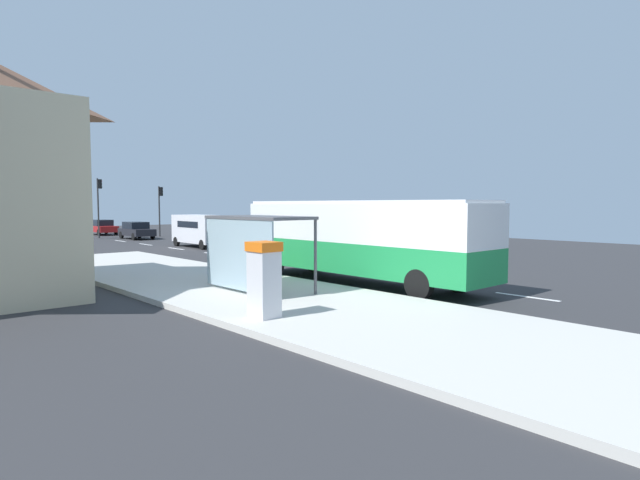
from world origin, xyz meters
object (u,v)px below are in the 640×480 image
at_px(bus_shelter, 251,234).
at_px(recycling_bin_green, 244,262).
at_px(recycling_bin_yellow, 264,265).
at_px(recycling_bin_blue, 235,261).
at_px(traffic_light_near_side, 160,203).
at_px(sedan_far, 136,230).
at_px(traffic_light_median, 99,199).
at_px(ticket_machine, 264,279).
at_px(recycling_bin_orange, 253,264).
at_px(sedan_near, 102,227).
at_px(white_van, 200,228).
at_px(traffic_light_far_side, 60,200).
at_px(bus, 358,236).

bearing_deg(bus_shelter, recycling_bin_green, 59.49).
relative_size(recycling_bin_yellow, recycling_bin_blue, 1.00).
xyz_separation_m(recycling_bin_green, traffic_light_near_side, (9.70, 28.55, 2.54)).
relative_size(sedan_far, traffic_light_near_side, 0.93).
height_order(traffic_light_median, bus_shelter, traffic_light_median).
bearing_deg(recycling_bin_blue, sedan_far, 75.89).
relative_size(recycling_bin_green, recycling_bin_blue, 1.00).
height_order(sedan_far, recycling_bin_green, sedan_far).
distance_m(sedan_far, ticket_machine, 35.52).
bearing_deg(recycling_bin_orange, recycling_bin_blue, 90.00).
relative_size(sedan_near, recycling_bin_green, 4.70).
distance_m(sedan_far, traffic_light_near_side, 4.47).
relative_size(white_van, ticket_machine, 2.71).
distance_m(sedan_near, traffic_light_far_side, 8.25).
xyz_separation_m(sedan_near, traffic_light_median, (-1.91, -4.83, 2.79)).
bearing_deg(recycling_bin_orange, sedan_far, 76.59).
relative_size(bus, traffic_light_far_side, 2.10).
relative_size(bus, recycling_bin_green, 11.60).
bearing_deg(bus, recycling_bin_green, 120.66).
bearing_deg(traffic_light_near_side, ticket_machine, -111.30).
bearing_deg(traffic_light_far_side, recycling_bin_yellow, -92.04).
xyz_separation_m(recycling_bin_blue, traffic_light_far_side, (1.10, 28.65, 2.82)).
height_order(white_van, ticket_machine, white_van).
distance_m(recycling_bin_orange, recycling_bin_green, 0.70).
distance_m(white_van, sedan_near, 19.95).
height_order(ticket_machine, recycling_bin_blue, ticket_machine).
relative_size(white_van, sedan_near, 1.18).
xyz_separation_m(recycling_bin_green, traffic_light_far_side, (1.10, 29.35, 2.82)).
xyz_separation_m(bus, traffic_light_near_side, (7.21, 32.74, 1.35)).
relative_size(recycling_bin_green, traffic_light_far_side, 0.18).
distance_m(recycling_bin_blue, traffic_light_median, 29.95).
xyz_separation_m(recycling_bin_yellow, recycling_bin_blue, (0.00, 2.10, 0.00)).
height_order(ticket_machine, bus_shelter, bus_shelter).
relative_size(bus, traffic_light_median, 2.03).
distance_m(traffic_light_near_side, bus_shelter, 34.45).
bearing_deg(ticket_machine, sedan_near, 75.70).
relative_size(bus, recycling_bin_blue, 11.60).
height_order(sedan_near, recycling_bin_orange, sedan_near).
bearing_deg(bus, recycling_bin_orange, 125.43).
bearing_deg(traffic_light_median, recycling_bin_yellow, -98.29).
distance_m(bus, sedan_far, 31.04).
xyz_separation_m(recycling_bin_yellow, bus_shelter, (-2.21, -2.35, 1.44)).
bearing_deg(recycling_bin_blue, bus_shelter, -116.41).
distance_m(recycling_bin_yellow, recycling_bin_orange, 0.70).
distance_m(recycling_bin_blue, traffic_light_far_side, 28.81).
height_order(recycling_bin_yellow, recycling_bin_orange, same).
bearing_deg(recycling_bin_orange, ticket_machine, -122.96).
bearing_deg(recycling_bin_orange, recycling_bin_green, 90.00).
xyz_separation_m(white_van, ticket_machine, (-10.67, -22.32, -0.17)).
height_order(bus, ticket_machine, bus).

